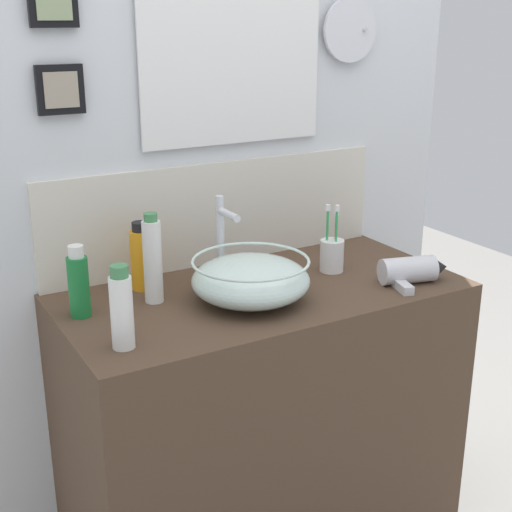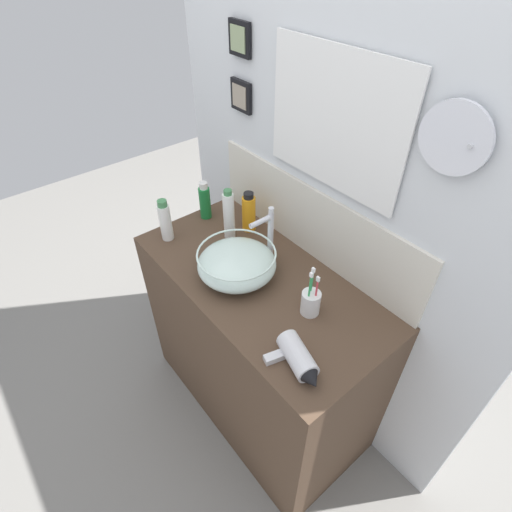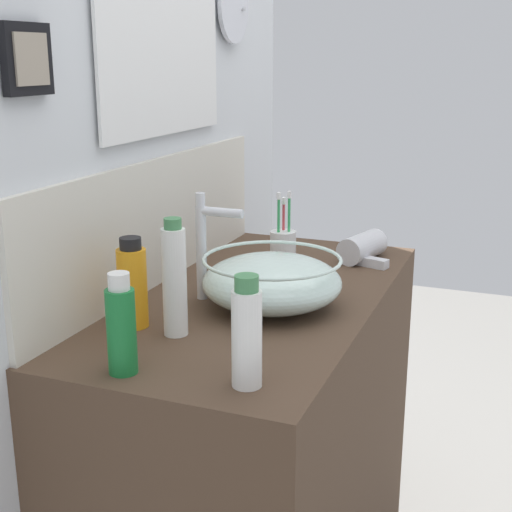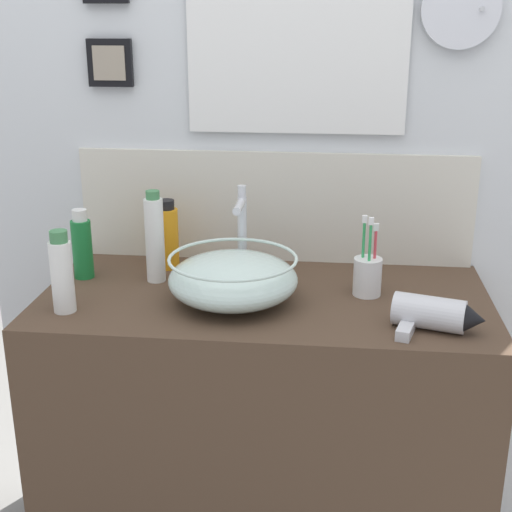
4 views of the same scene
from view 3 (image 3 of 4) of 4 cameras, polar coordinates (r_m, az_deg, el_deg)
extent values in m
cube|color=#4C3828|center=(1.86, 0.24, -16.32)|extent=(1.10, 0.54, 0.90)
cube|color=silver|center=(1.72, -9.32, 10.04)|extent=(1.66, 0.06, 2.54)
cube|color=beige|center=(1.73, -7.92, 2.70)|extent=(1.08, 0.02, 0.30)
cube|color=white|center=(1.74, -7.63, 17.06)|extent=(0.51, 0.01, 0.39)
cube|color=white|center=(1.74, -7.42, 17.07)|extent=(0.57, 0.01, 0.45)
cylinder|color=silver|center=(2.10, -1.81, 19.23)|extent=(0.19, 0.01, 0.19)
cylinder|color=silver|center=(2.15, -1.67, 19.15)|extent=(0.01, 0.06, 0.01)
cube|color=black|center=(1.33, -17.85, 14.76)|extent=(0.12, 0.02, 0.12)
cube|color=gray|center=(1.32, -17.54, 14.78)|extent=(0.09, 0.01, 0.09)
ellipsoid|color=silver|center=(1.57, 1.29, -2.13)|extent=(0.31, 0.31, 0.12)
torus|color=silver|center=(1.55, 1.30, -0.24)|extent=(0.31, 0.31, 0.01)
torus|color=#B2B7BC|center=(1.59, 1.27, -3.99)|extent=(0.12, 0.12, 0.01)
cylinder|color=silver|center=(1.62, -4.39, 0.25)|extent=(0.02, 0.02, 0.22)
cylinder|color=silver|center=(1.57, -2.79, 3.51)|extent=(0.02, 0.10, 0.02)
cylinder|color=silver|center=(1.59, -4.48, 4.53)|extent=(0.02, 0.02, 0.03)
cylinder|color=silver|center=(1.96, 8.50, 0.71)|extent=(0.17, 0.11, 0.07)
cone|color=black|center=(2.04, 9.82, 1.27)|extent=(0.06, 0.07, 0.06)
cube|color=silver|center=(1.91, 9.22, -0.49)|extent=(0.05, 0.09, 0.02)
cylinder|color=white|center=(1.89, 2.17, 0.61)|extent=(0.07, 0.07, 0.09)
cylinder|color=#D83F4C|center=(1.89, 2.21, 1.82)|extent=(0.01, 0.01, 0.16)
cube|color=white|center=(1.87, 2.24, 4.44)|extent=(0.01, 0.01, 0.02)
cylinder|color=green|center=(1.87, 1.81, 1.91)|extent=(0.01, 0.01, 0.18)
cube|color=white|center=(1.85, 1.84, 4.84)|extent=(0.01, 0.01, 0.02)
cylinder|color=green|center=(1.87, 2.65, 1.97)|extent=(0.01, 0.01, 0.18)
cube|color=white|center=(1.85, 2.69, 4.93)|extent=(0.01, 0.01, 0.02)
cylinder|color=#197233|center=(1.27, -10.71, -5.97)|extent=(0.05, 0.05, 0.15)
cylinder|color=silver|center=(1.23, -10.92, -2.01)|extent=(0.04, 0.04, 0.03)
cylinder|color=white|center=(1.41, -6.53, -2.12)|extent=(0.05, 0.05, 0.22)
cylinder|color=#3F7F4C|center=(1.38, -6.69, 2.60)|extent=(0.03, 0.03, 0.02)
cylinder|color=white|center=(1.19, -0.74, -6.67)|extent=(0.05, 0.05, 0.17)
cylinder|color=#3F7F4C|center=(1.16, -0.76, -2.20)|extent=(0.04, 0.04, 0.03)
cylinder|color=orange|center=(1.47, -9.85, -2.56)|extent=(0.06, 0.06, 0.16)
cylinder|color=black|center=(1.45, -10.02, 0.99)|extent=(0.04, 0.04, 0.02)
camera|label=1|loc=(1.15, 84.75, 10.38)|focal=50.00mm
camera|label=2|loc=(2.42, 27.84, 27.40)|focal=28.00mm
camera|label=4|loc=(1.95, 56.05, 12.60)|focal=50.00mm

